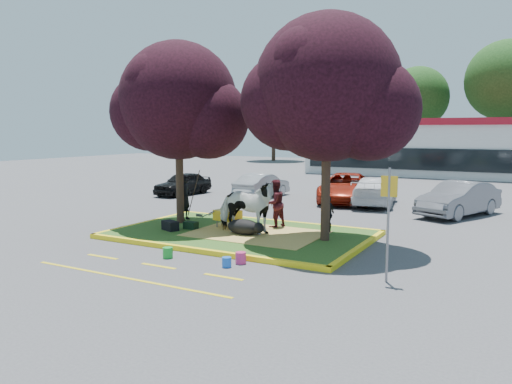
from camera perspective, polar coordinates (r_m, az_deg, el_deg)
The scene contains 32 objects.
ground at distance 16.68m, azimuth -1.76°, elevation -5.09°, with size 90.00×90.00×0.00m, color #424244.
median_island at distance 16.67m, azimuth -1.77°, elevation -4.84°, with size 8.00×5.00×0.15m, color #264C17.
curb_near at distance 14.56m, azimuth -6.97°, elevation -6.63°, with size 8.30×0.16×0.15m, color yellow.
curb_far at distance 18.89m, azimuth 2.23°, elevation -3.42°, with size 8.30×0.16×0.15m, color yellow.
curb_left at distance 19.03m, azimuth -12.42°, elevation -3.51°, with size 0.16×5.30×0.15m, color yellow.
curb_right at distance 15.05m, azimuth 11.81°, elevation -6.28°, with size 0.16×5.30×0.15m, color yellow.
straw_bedding at distance 16.36m, azimuth 0.05°, elevation -4.77°, with size 4.20×3.00×0.01m, color #D8BD58.
tree_purple_left at distance 18.21m, azimuth -8.86°, elevation 9.65°, with size 5.06×4.20×6.51m.
tree_purple_right at distance 15.24m, azimuth 8.20°, elevation 10.94°, with size 5.30×4.40×6.82m.
fire_lane_stripe_a at distance 14.67m, azimuth -17.13°, elevation -7.08°, with size 1.10×0.12×0.01m, color yellow.
fire_lane_stripe_b at distance 13.34m, azimuth -11.08°, elevation -8.31°, with size 1.10×0.12×0.01m, color yellow.
fire_lane_stripe_c at distance 12.20m, azimuth -3.74°, elevation -9.66°, with size 1.10×0.12×0.01m, color yellow.
fire_lane_long at distance 12.49m, azimuth -14.66°, elevation -9.48°, with size 6.00×0.10×0.01m, color yellow.
retail_building at distance 42.51m, azimuth 20.36°, elevation 4.92°, with size 20.40×8.40×4.40m.
treeline at distance 52.30m, azimuth 21.38°, elevation 11.21°, with size 46.58×7.80×14.63m.
cow at distance 16.18m, azimuth -1.15°, elevation -1.75°, with size 0.95×2.09×1.77m, color white.
calf at distance 16.17m, azimuth -1.40°, elevation -4.01°, with size 1.17×0.66×0.51m, color black.
handler at distance 18.96m, azimuth -8.13°, elevation -0.65°, with size 0.61×0.40×1.68m, color black.
visitor_a at distance 17.33m, azimuth 2.17°, elevation -1.32°, with size 0.81×0.63×1.67m, color #431319.
visitor_b at distance 16.58m, azimuth 8.24°, elevation -2.51°, with size 0.73×0.30×1.25m, color black.
wheelbarrow at distance 17.36m, azimuth -3.23°, elevation -2.70°, with size 1.63×0.64×0.61m.
gear_bag_dark at distance 17.15m, azimuth -9.78°, elevation -3.80°, with size 0.62×0.34×0.32m, color black.
gear_bag_green at distance 17.27m, azimuth -7.46°, elevation -3.79°, with size 0.47×0.29×0.25m, color black.
sign_post at distance 11.81m, azimuth 14.89°, elevation -2.18°, with size 0.37×0.06×2.67m.
bucket_green at distance 14.09m, azimuth -10.05°, elevation -6.85°, with size 0.28×0.28×0.30m, color green.
bucket_pink at distance 13.32m, azimuth -1.75°, elevation -7.53°, with size 0.29×0.29×0.31m, color #D22E6E.
bucket_blue at distance 13.01m, azimuth -3.37°, elevation -8.01°, with size 0.24×0.24×0.26m, color blue.
car_black at distance 27.56m, azimuth -8.34°, elevation 0.96°, with size 1.47×3.64×1.24m, color black.
car_silver at distance 26.23m, azimuth 0.68°, elevation 0.75°, with size 1.34×3.83×1.26m, color #929599.
car_red at distance 24.93m, azimuth 10.25°, elevation 0.49°, with size 2.35×5.10×1.42m, color maroon.
car_white at distance 24.22m, azimuth 13.39°, elevation 0.12°, with size 1.87×4.60×1.34m, color white.
car_grey at distance 22.13m, azimuth 22.16°, elevation -0.74°, with size 1.50×4.31×1.42m, color slate.
Camera 1 is at (8.31, -14.03, 3.51)m, focal length 35.00 mm.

